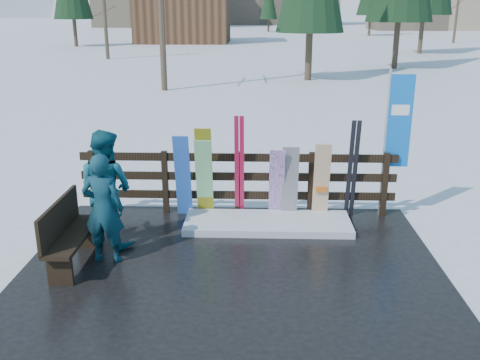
{
  "coord_description": "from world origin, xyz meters",
  "views": [
    {
      "loc": [
        0.34,
        -6.84,
        3.62
      ],
      "look_at": [
        0.08,
        1.0,
        1.1
      ],
      "focal_mm": 40.0,
      "sensor_mm": 36.0,
      "label": 1
    }
  ],
  "objects_px": {
    "bench": "(68,232)",
    "rental_flag": "(396,127)",
    "snowboard_3": "(277,184)",
    "person_back": "(106,188)",
    "snowboard_1": "(204,178)",
    "snowboard_2": "(204,173)",
    "snowboard_4": "(290,183)",
    "snowboard_0": "(183,176)",
    "person_front": "(103,209)",
    "snowboard_5": "(321,182)"
  },
  "relations": [
    {
      "from": "rental_flag",
      "to": "person_back",
      "type": "distance_m",
      "value": 4.94
    },
    {
      "from": "rental_flag",
      "to": "person_front",
      "type": "distance_m",
      "value": 5.06
    },
    {
      "from": "rental_flag",
      "to": "snowboard_3",
      "type": "bearing_deg",
      "value": -172.44
    },
    {
      "from": "bench",
      "to": "snowboard_0",
      "type": "distance_m",
      "value": 2.37
    },
    {
      "from": "snowboard_3",
      "to": "person_back",
      "type": "xyz_separation_m",
      "value": [
        -2.66,
        -1.13,
        0.27
      ]
    },
    {
      "from": "snowboard_3",
      "to": "snowboard_4",
      "type": "bearing_deg",
      "value": -0.0
    },
    {
      "from": "snowboard_1",
      "to": "snowboard_4",
      "type": "xyz_separation_m",
      "value": [
        1.49,
        0.0,
        -0.07
      ]
    },
    {
      "from": "snowboard_4",
      "to": "rental_flag",
      "type": "height_order",
      "value": "rental_flag"
    },
    {
      "from": "bench",
      "to": "snowboard_3",
      "type": "height_order",
      "value": "snowboard_3"
    },
    {
      "from": "snowboard_0",
      "to": "snowboard_5",
      "type": "relative_size",
      "value": 1.12
    },
    {
      "from": "snowboard_1",
      "to": "snowboard_5",
      "type": "relative_size",
      "value": 1.08
    },
    {
      "from": "snowboard_3",
      "to": "person_back",
      "type": "bearing_deg",
      "value": -157.07
    },
    {
      "from": "snowboard_1",
      "to": "snowboard_5",
      "type": "bearing_deg",
      "value": 0.0
    },
    {
      "from": "snowboard_3",
      "to": "rental_flag",
      "type": "relative_size",
      "value": 0.51
    },
    {
      "from": "snowboard_2",
      "to": "snowboard_3",
      "type": "xyz_separation_m",
      "value": [
        1.25,
        0.0,
        -0.18
      ]
    },
    {
      "from": "snowboard_0",
      "to": "bench",
      "type": "bearing_deg",
      "value": -126.46
    },
    {
      "from": "snowboard_1",
      "to": "snowboard_4",
      "type": "height_order",
      "value": "snowboard_1"
    },
    {
      "from": "snowboard_2",
      "to": "snowboard_4",
      "type": "relative_size",
      "value": 1.27
    },
    {
      "from": "snowboard_0",
      "to": "person_back",
      "type": "bearing_deg",
      "value": -132.41
    },
    {
      "from": "person_back",
      "to": "person_front",
      "type": "bearing_deg",
      "value": 127.6
    },
    {
      "from": "bench",
      "to": "snowboard_3",
      "type": "relative_size",
      "value": 1.13
    },
    {
      "from": "bench",
      "to": "person_front",
      "type": "height_order",
      "value": "person_front"
    },
    {
      "from": "snowboard_3",
      "to": "person_front",
      "type": "relative_size",
      "value": 0.81
    },
    {
      "from": "rental_flag",
      "to": "snowboard_4",
      "type": "bearing_deg",
      "value": -171.49
    },
    {
      "from": "snowboard_5",
      "to": "rental_flag",
      "type": "relative_size",
      "value": 0.53
    },
    {
      "from": "snowboard_4",
      "to": "snowboard_3",
      "type": "bearing_deg",
      "value": 180.0
    },
    {
      "from": "bench",
      "to": "person_front",
      "type": "bearing_deg",
      "value": 16.07
    },
    {
      "from": "snowboard_2",
      "to": "rental_flag",
      "type": "bearing_deg",
      "value": 4.69
    },
    {
      "from": "snowboard_5",
      "to": "snowboard_0",
      "type": "bearing_deg",
      "value": 180.0
    },
    {
      "from": "bench",
      "to": "rental_flag",
      "type": "relative_size",
      "value": 0.58
    },
    {
      "from": "person_back",
      "to": "snowboard_1",
      "type": "bearing_deg",
      "value": -114.81
    },
    {
      "from": "snowboard_3",
      "to": "snowboard_4",
      "type": "height_order",
      "value": "snowboard_4"
    },
    {
      "from": "bench",
      "to": "snowboard_3",
      "type": "distance_m",
      "value": 3.58
    },
    {
      "from": "snowboard_4",
      "to": "person_back",
      "type": "xyz_separation_m",
      "value": [
        -2.89,
        -1.13,
        0.25
      ]
    },
    {
      "from": "person_back",
      "to": "snowboard_4",
      "type": "bearing_deg",
      "value": -132.31
    },
    {
      "from": "snowboard_1",
      "to": "rental_flag",
      "type": "bearing_deg",
      "value": 4.69
    },
    {
      "from": "snowboard_3",
      "to": "rental_flag",
      "type": "distance_m",
      "value": 2.26
    },
    {
      "from": "person_front",
      "to": "bench",
      "type": "bearing_deg",
      "value": 20.25
    },
    {
      "from": "snowboard_4",
      "to": "snowboard_2",
      "type": "bearing_deg",
      "value": 180.0
    },
    {
      "from": "snowboard_1",
      "to": "rental_flag",
      "type": "height_order",
      "value": "rental_flag"
    },
    {
      "from": "snowboard_2",
      "to": "person_front",
      "type": "xyz_separation_m",
      "value": [
        -1.28,
        -1.75,
        -0.01
      ]
    },
    {
      "from": "snowboard_5",
      "to": "snowboard_1",
      "type": "bearing_deg",
      "value": 180.0
    },
    {
      "from": "snowboard_0",
      "to": "person_back",
      "type": "distance_m",
      "value": 1.53
    },
    {
      "from": "bench",
      "to": "snowboard_2",
      "type": "relative_size",
      "value": 0.89
    },
    {
      "from": "snowboard_1",
      "to": "person_front",
      "type": "height_order",
      "value": "person_front"
    },
    {
      "from": "snowboard_1",
      "to": "snowboard_3",
      "type": "xyz_separation_m",
      "value": [
        1.26,
        0.0,
        -0.08
      ]
    },
    {
      "from": "rental_flag",
      "to": "snowboard_1",
      "type": "bearing_deg",
      "value": -175.31
    },
    {
      "from": "bench",
      "to": "snowboard_1",
      "type": "bearing_deg",
      "value": 46.9
    },
    {
      "from": "snowboard_3",
      "to": "snowboard_0",
      "type": "bearing_deg",
      "value": -180.0
    },
    {
      "from": "snowboard_5",
      "to": "person_front",
      "type": "height_order",
      "value": "person_front"
    }
  ]
}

